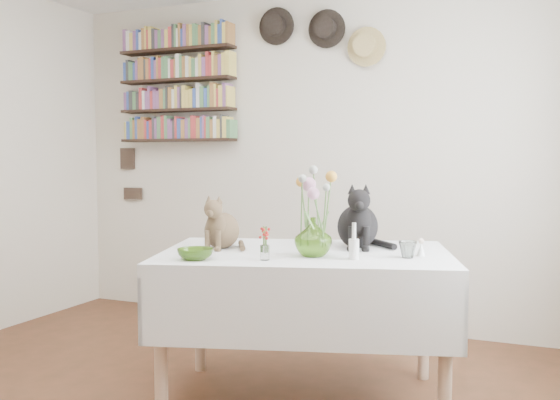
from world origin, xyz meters
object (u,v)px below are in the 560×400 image
at_px(flower_vase, 313,237).
at_px(bookshelf_unit, 177,85).
at_px(black_cat, 358,215).
at_px(dining_table, 305,288).
at_px(tabby_cat, 222,221).

xyz_separation_m(flower_vase, bookshelf_unit, (-1.72, 1.51, 0.97)).
relative_size(black_cat, flower_vase, 1.84).
height_order(flower_vase, bookshelf_unit, bookshelf_unit).
bearing_deg(flower_vase, black_cat, 73.11).
relative_size(black_cat, bookshelf_unit, 0.35).
relative_size(dining_table, flower_vase, 8.75).
xyz_separation_m(tabby_cat, black_cat, (0.66, 0.30, 0.03)).
bearing_deg(black_cat, tabby_cat, -173.64).
bearing_deg(tabby_cat, bookshelf_unit, 125.30).
bearing_deg(dining_table, bookshelf_unit, 139.75).
bearing_deg(flower_vase, tabby_cat, 172.05).
bearing_deg(black_cat, dining_table, -148.15).
height_order(dining_table, bookshelf_unit, bookshelf_unit).
distance_m(dining_table, bookshelf_unit, 2.47).
distance_m(flower_vase, bookshelf_unit, 2.48).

